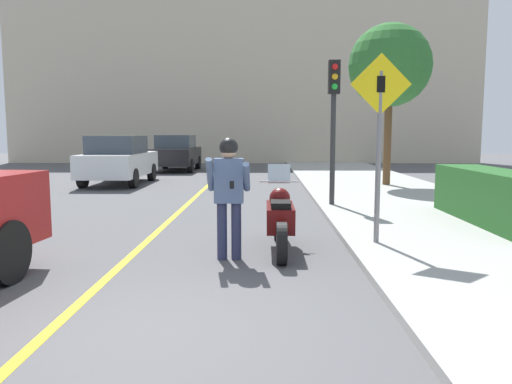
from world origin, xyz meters
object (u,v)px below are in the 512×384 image
at_px(crossing_sign, 379,130).
at_px(parked_car_white, 119,160).
at_px(parked_car_black, 177,153).
at_px(street_tree, 390,66).
at_px(traffic_light, 334,104).
at_px(motorcycle, 280,219).
at_px(person_biker, 229,186).

bearing_deg(crossing_sign, parked_car_white, 125.12).
bearing_deg(parked_car_black, street_tree, -41.48).
relative_size(parked_car_white, parked_car_black, 1.00).
height_order(traffic_light, parked_car_white, traffic_light).
height_order(motorcycle, parked_car_black, parked_car_black).
bearing_deg(parked_car_white, traffic_light, -39.84).
bearing_deg(street_tree, parked_car_white, 174.04).
distance_m(crossing_sign, street_tree, 9.24).
bearing_deg(crossing_sign, person_biker, -162.54).
relative_size(person_biker, parked_car_white, 0.41).
bearing_deg(motorcycle, street_tree, 67.14).
height_order(person_biker, parked_car_black, person_biker).
xyz_separation_m(crossing_sign, traffic_light, (-0.13, 4.10, 0.62)).
relative_size(motorcycle, parked_car_black, 0.52).
bearing_deg(parked_car_black, person_biker, -77.54).
distance_m(traffic_light, parked_car_white, 8.81).
xyz_separation_m(motorcycle, traffic_light, (1.35, 4.26, 1.94)).
height_order(crossing_sign, parked_car_white, crossing_sign).
bearing_deg(traffic_light, crossing_sign, -88.12).
height_order(traffic_light, street_tree, street_tree).
relative_size(motorcycle, crossing_sign, 0.76).
bearing_deg(traffic_light, motorcycle, -107.63).
distance_m(person_biker, parked_car_black, 17.00).
bearing_deg(street_tree, parked_car_black, 138.52).
xyz_separation_m(street_tree, parked_car_black, (-8.13, 7.19, -3.04)).
xyz_separation_m(motorcycle, street_tree, (3.74, 8.87, 3.40)).
xyz_separation_m(traffic_light, street_tree, (2.39, 4.61, 1.46)).
xyz_separation_m(traffic_light, parked_car_black, (-5.75, 11.80, -1.57)).
bearing_deg(street_tree, traffic_light, -117.36).
height_order(crossing_sign, street_tree, street_tree).
height_order(motorcycle, traffic_light, traffic_light).
height_order(person_biker, crossing_sign, crossing_sign).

